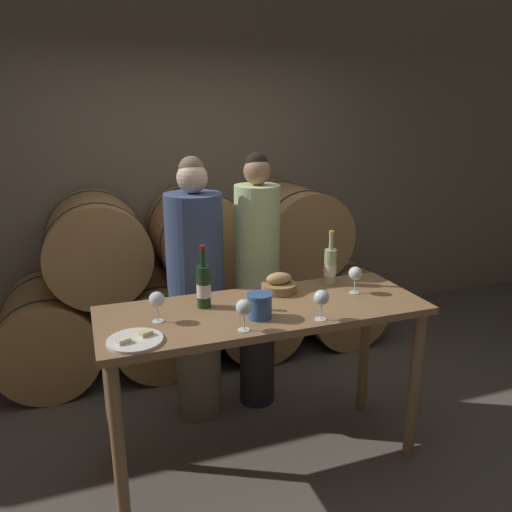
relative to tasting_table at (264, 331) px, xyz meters
name	(u,v)px	position (x,y,z in m)	size (l,w,h in m)	color
ground_plane	(263,458)	(0.00, 0.00, -0.82)	(10.00, 10.00, 0.00)	#564F44
stone_wall_back	(182,155)	(0.00, 2.01, 0.78)	(10.00, 0.12, 3.20)	#7F705B
barrel_stack	(201,280)	(0.00, 1.44, -0.18)	(3.11, 0.89, 1.38)	#A87A47
tasting_table	(264,331)	(0.00, 0.00, 0.00)	(1.76, 0.65, 0.96)	olive
person_left	(196,291)	(-0.23, 0.61, 0.05)	(0.36, 0.36, 1.71)	#756651
person_right	(257,280)	(0.18, 0.61, 0.07)	(0.29, 0.29, 1.73)	#232326
wine_bottle_red	(204,286)	(-0.30, 0.11, 0.26)	(0.08, 0.08, 0.34)	#193819
wine_bottle_white	(330,266)	(0.51, 0.21, 0.25)	(0.08, 0.08, 0.33)	#ADBC7F
blue_crock	(260,305)	(-0.07, -0.13, 0.21)	(0.13, 0.13, 0.13)	#335693
bread_basket	(279,285)	(0.16, 0.19, 0.18)	(0.20, 0.20, 0.12)	olive
cheese_plate	(135,340)	(-0.70, -0.19, 0.15)	(0.26, 0.26, 0.04)	white
wine_glass_far_left	(157,300)	(-0.57, 0.00, 0.25)	(0.08, 0.08, 0.16)	white
wine_glass_left	(244,308)	(-0.19, -0.24, 0.25)	(0.08, 0.08, 0.16)	white
wine_glass_center	(321,298)	(0.21, -0.25, 0.25)	(0.08, 0.08, 0.16)	white
wine_glass_right	(355,274)	(0.57, 0.03, 0.25)	(0.08, 0.08, 0.16)	white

